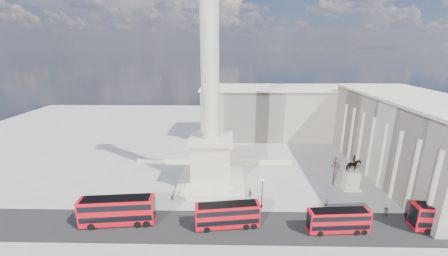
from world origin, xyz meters
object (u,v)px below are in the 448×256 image
at_px(victorian_lamp, 262,191).
at_px(pedestrian_walking, 326,203).
at_px(nelsons_column, 211,127).
at_px(pedestrian_standing, 386,212).
at_px(red_bus_b, 228,215).
at_px(red_bus_a, 118,211).
at_px(equestrian_statue, 351,177).
at_px(red_bus_c, 339,220).
at_px(pedestrian_crossing, 250,193).

bearing_deg(victorian_lamp, pedestrian_walking, 1.92).
relative_size(nelsons_column, pedestrian_standing, 28.73).
bearing_deg(nelsons_column, red_bus_b, -76.23).
bearing_deg(nelsons_column, red_bus_a, -135.26).
xyz_separation_m(nelsons_column, pedestrian_standing, (31.58, -11.50, -12.05)).
distance_m(nelsons_column, red_bus_b, 18.76).
relative_size(nelsons_column, pedestrian_walking, 31.38).
bearing_deg(nelsons_column, equestrian_statue, -3.18).
distance_m(red_bus_c, victorian_lamp, 13.47).
xyz_separation_m(red_bus_c, victorian_lamp, (-11.56, 6.75, 1.42)).
distance_m(red_bus_b, pedestrian_walking, 19.45).
bearing_deg(red_bus_b, equestrian_statue, 19.55).
distance_m(pedestrian_walking, pedestrian_standing, 9.95).
bearing_deg(pedestrian_walking, pedestrian_standing, -9.51).
bearing_deg(pedestrian_walking, nelsons_column, 165.16).
relative_size(equestrian_statue, pedestrian_walking, 4.90).
bearing_deg(red_bus_b, pedestrian_standing, -0.67).
distance_m(equestrian_statue, pedestrian_walking, 10.45).
xyz_separation_m(red_bus_b, red_bus_c, (17.82, -0.89, -0.17)).
distance_m(nelsons_column, equestrian_statue, 31.26).
xyz_separation_m(red_bus_b, pedestrian_walking, (18.35, 6.27, -1.45)).
bearing_deg(pedestrian_standing, red_bus_c, -3.45).
bearing_deg(pedestrian_crossing, red_bus_c, -162.11).
height_order(pedestrian_walking, pedestrian_crossing, pedestrian_crossing).
bearing_deg(red_bus_c, red_bus_b, 173.23).
bearing_deg(pedestrian_crossing, red_bus_a, 77.39).
distance_m(victorian_lamp, pedestrian_standing, 21.94).
bearing_deg(pedestrian_walking, red_bus_c, -87.51).
bearing_deg(nelsons_column, pedestrian_walking, -21.59).
bearing_deg(nelsons_column, victorian_lamp, -42.57).
height_order(nelsons_column, pedestrian_crossing, nelsons_column).
distance_m(nelsons_column, pedestrian_walking, 26.61).
xyz_separation_m(victorian_lamp, pedestrian_standing, (21.65, -2.38, -2.63)).
bearing_deg(pedestrian_crossing, pedestrian_standing, -138.75).
bearing_deg(red_bus_b, red_bus_a, 170.99).
height_order(red_bus_b, red_bus_c, red_bus_b).
bearing_deg(equestrian_statue, pedestrian_walking, -136.51).
distance_m(nelsons_column, pedestrian_crossing, 15.49).
xyz_separation_m(nelsons_column, red_bus_b, (3.67, -14.99, -10.67)).
height_order(nelsons_column, red_bus_b, nelsons_column).
distance_m(red_bus_a, victorian_lamp, 25.28).
height_order(red_bus_b, equestrian_statue, equestrian_statue).
height_order(equestrian_statue, pedestrian_standing, equestrian_statue).
height_order(nelsons_column, red_bus_c, nelsons_column).
bearing_deg(victorian_lamp, red_bus_c, -30.28).
distance_m(red_bus_b, pedestrian_crossing, 10.55).
xyz_separation_m(nelsons_column, victorian_lamp, (9.93, -9.12, -9.42)).
bearing_deg(pedestrian_standing, equestrian_statue, -104.92).
distance_m(red_bus_b, pedestrian_standing, 28.15).
relative_size(red_bus_b, pedestrian_standing, 6.21).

